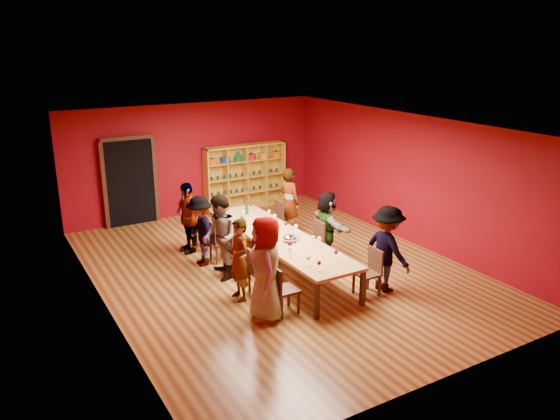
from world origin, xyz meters
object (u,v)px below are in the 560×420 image
Objects in this scene: person_left_0 at (266,269)px; chair_person_right_2 at (315,239)px; chair_person_left_3 at (217,239)px; chair_person_right_0 at (371,270)px; shelving_unit at (245,173)px; person_left_2 at (220,237)px; person_left_3 at (200,231)px; chair_person_left_4 at (202,228)px; wine_bottle at (247,209)px; chair_person_right_4 at (275,217)px; person_left_1 at (239,260)px; chair_person_left_1 at (258,270)px; person_right_0 at (387,249)px; chair_person_left_0 at (281,287)px; person_right_4 at (289,202)px; person_left_4 at (188,218)px; spittoon_bowl at (290,238)px; person_right_2 at (327,225)px; chair_person_left_2 at (234,252)px; tasting_table at (278,238)px.

person_left_0 is 2.74m from chair_person_right_2.
chair_person_right_0 is at bearing -57.92° from chair_person_left_3.
shelving_unit reaches higher than person_left_2.
chair_person_left_3 is 0.45m from person_left_3.
wine_bottle reaches higher than chair_person_left_4.
chair_person_left_4 is (-2.31, -2.44, -0.49)m from shelving_unit.
chair_person_right_4 is at bearing 111.08° from person_left_3.
person_left_0 is at bearing -113.47° from shelving_unit.
chair_person_left_1 is at bearing 90.37° from person_left_1.
person_right_0 is (2.50, -0.18, -0.08)m from person_left_0.
person_left_0 is (-0.30, 0.00, 0.42)m from chair_person_left_0.
chair_person_left_0 is 0.59× the size of person_left_3.
person_right_4 is (2.20, 3.40, 0.34)m from chair_person_left_0.
person_left_3 is 2.44m from chair_person_right_2.
person_left_2 is at bearing 173.92° from chair_person_right_2.
person_left_4 reaches higher than person_left_1.
chair_person_right_0 is (1.82, -0.18, 0.00)m from chair_person_left_0.
chair_person_left_4 is 4.35m from person_right_0.
person_left_4 is 2.63m from spittoon_bowl.
person_left_0 reaches higher than person_right_2.
shelving_unit is 1.44× the size of person_right_4.
shelving_unit is 6.45m from chair_person_left_0.
wine_bottle is at bearing 53.99° from chair_person_left_2.
person_left_3 is at bearing 131.79° from spittoon_bowl.
person_right_2 is 5.29× the size of spittoon_bowl.
chair_person_right_4 is (1.82, 3.40, 0.00)m from chair_person_left_0.
shelving_unit reaches higher than person_left_1.
person_right_0 is at bearing -52.91° from chair_person_left_3.
person_right_2 is at bearing -1.60° from person_right_0.
shelving_unit is 5.80m from person_left_1.
chair_person_left_0 is 0.52× the size of person_left_2.
person_right_4 is at bearing 83.92° from chair_person_right_0.
person_left_2 reaches higher than chair_person_left_0.
person_left_0 reaches higher than person_right_4.
chair_person_right_2 is 1.00× the size of chair_person_right_4.
shelving_unit is 4.73m from chair_person_left_2.
wine_bottle reaches higher than chair_person_right_2.
person_right_4 is at bearing -0.00° from chair_person_right_4.
chair_person_right_4 is (2.10, 1.49, -0.36)m from person_left_2.
chair_person_right_2 is (2.19, -1.04, -0.26)m from person_left_3.
chair_person_left_2 is at bearing 90.00° from chair_person_left_0.
person_right_4 is at bearing 57.06° from chair_person_left_0.
person_left_1 reaches higher than chair_person_right_0.
chair_person_left_0 reaches higher than tasting_table.
tasting_table is 0.96m from chair_person_left_2.
person_left_0 is 1.01m from chair_person_left_1.
person_left_4 is 2.17m from chair_person_right_4.
tasting_table is 5.06× the size of chair_person_right_2.
chair_person_right_0 is 1.90m from person_right_2.
person_left_1 is 1.74× the size of chair_person_right_0.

